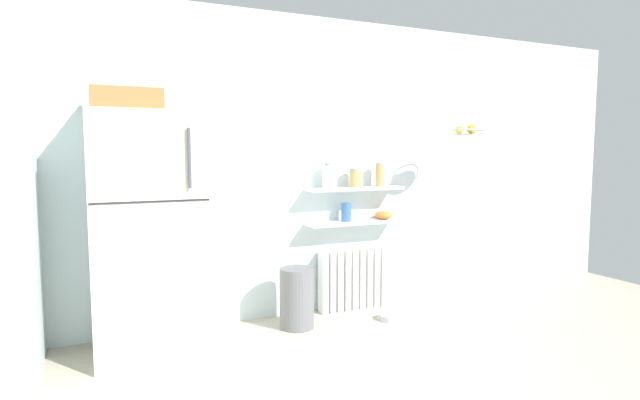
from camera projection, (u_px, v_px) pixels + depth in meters
The scene contains 14 objects.
ground_plane at pixel (417, 376), 3.26m from camera, with size 7.04×7.04×0.00m, color #B2A893.
back_wall at pixel (318, 167), 4.54m from camera, with size 7.04×0.10×2.60m, color silver.
refrigerator at pixel (147, 229), 3.61m from camera, with size 0.76×0.70×1.86m.
radiator at pixel (353, 279), 4.64m from camera, with size 0.66×0.12×0.55m.
wall_shelf_lower at pixel (355, 222), 4.56m from camera, with size 0.91×0.22×0.03m, color white.
wall_shelf_upper at pixel (355, 189), 4.53m from camera, with size 0.91×0.22×0.03m, color white.
storage_jar_0 at pixel (329, 176), 4.42m from camera, with size 0.10×0.10×0.22m.
storage_jar_1 at pixel (355, 178), 4.52m from camera, with size 0.11×0.11×0.17m.
storage_jar_2 at pixel (380, 175), 4.63m from camera, with size 0.08×0.08×0.22m.
vase at pixel (346, 212), 4.52m from camera, with size 0.09×0.09×0.17m, color #38609E.
shelf_bowl at pixel (383, 215), 4.68m from camera, with size 0.16×0.16×0.07m, color orange.
trash_bin at pixel (297, 298), 4.14m from camera, with size 0.28×0.28×0.50m, color slate.
pet_food_bowl at pixel (391, 317), 4.35m from camera, with size 0.20×0.20×0.05m, color #B7B7BC.
hanging_fruit_basket at pixel (468, 131), 4.49m from camera, with size 0.32×0.32×0.10m.
Camera 1 is at (-1.87, -2.10, 1.43)m, focal length 28.46 mm.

